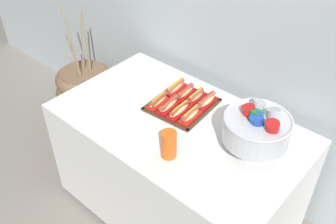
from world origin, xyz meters
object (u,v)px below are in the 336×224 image
buffet_table (177,167)px  punch_bowl (257,128)px  hot_dog_6 (195,97)px  hot_dog_0 (158,101)px  hot_dog_2 (179,110)px  serving_tray (182,105)px  hot_dog_3 (190,115)px  hot_dog_7 (206,101)px  cup_stack (169,144)px  hot_dog_1 (169,105)px  hot_dog_5 (185,92)px  hot_dog_4 (175,88)px  floor_vase (87,98)px

buffet_table → punch_bowl: 0.67m
buffet_table → hot_dog_6: bearing=102.7°
hot_dog_0 → buffet_table: bearing=-11.9°
buffet_table → hot_dog_2: 0.41m
serving_tray → hot_dog_3: size_ratio=2.41×
hot_dog_3 → hot_dog_6: hot_dog_3 is taller
hot_dog_7 → cup_stack: cup_stack is taller
buffet_table → hot_dog_1: hot_dog_1 is taller
hot_dog_0 → hot_dog_3: hot_dog_3 is taller
hot_dog_2 → hot_dog_5: (-0.09, 0.16, -0.00)m
hot_dog_4 → cup_stack: bearing=-52.8°
punch_bowl → cup_stack: bearing=-133.3°
hot_dog_7 → punch_bowl: bearing=-18.9°
hot_dog_1 → cup_stack: cup_stack is taller
serving_tray → hot_dog_4: bearing=148.2°
hot_dog_2 → hot_dog_4: size_ratio=0.96×
serving_tray → hot_dog_7: bearing=40.7°
hot_dog_1 → hot_dog_7: hot_dog_1 is taller
hot_dog_2 → hot_dog_4: bearing=136.7°
punch_bowl → serving_tray: bearing=174.7°
serving_tray → hot_dog_2: (0.04, -0.08, 0.03)m
hot_dog_2 → hot_dog_5: 0.18m
buffet_table → hot_dog_5: bearing=120.5°
floor_vase → hot_dog_2: 1.27m
hot_dog_4 → hot_dog_6: hot_dog_4 is taller
floor_vase → hot_dog_4: (0.97, -0.01, 0.56)m
hot_dog_1 → hot_dog_5: hot_dog_1 is taller
hot_dog_3 → hot_dog_7: size_ratio=0.95×
serving_tray → hot_dog_1: (-0.03, -0.09, 0.03)m
cup_stack → hot_dog_2: bearing=120.8°
floor_vase → hot_dog_1: (1.05, -0.17, 0.56)m
serving_tray → hot_dog_6: (0.03, 0.09, 0.03)m
hot_dog_1 → hot_dog_5: bearing=94.4°
hot_dog_1 → hot_dog_3: bearing=4.4°
buffet_table → hot_dog_5: (-0.12, 0.21, 0.40)m
buffet_table → hot_dog_1: (-0.11, 0.04, 0.40)m
floor_vase → buffet_table: bearing=-10.5°
serving_tray → hot_dog_5: bearing=118.9°
serving_tray → hot_dog_5: 0.09m
buffet_table → hot_dog_5: 0.47m
hot_dog_2 → cup_stack: (0.17, -0.28, 0.04)m
hot_dog_4 → hot_dog_6: 0.15m
serving_tray → punch_bowl: size_ratio=1.13×
hot_dog_5 → hot_dog_7: (0.15, 0.01, 0.00)m
serving_tray → hot_dog_0: bearing=-139.3°
hot_dog_1 → hot_dog_6: 0.18m
hot_dog_4 → floor_vase: bearing=179.3°
hot_dog_0 → hot_dog_5: (0.06, 0.17, -0.00)m
serving_tray → hot_dog_3: 0.14m
buffet_table → hot_dog_4: bearing=134.2°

